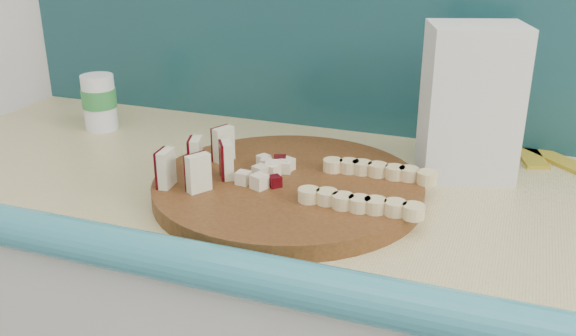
# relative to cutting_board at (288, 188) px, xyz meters

# --- Properties ---
(backsplash) EXTENTS (2.20, 0.02, 0.50)m
(backsplash) POSITION_rel_cutting_board_xyz_m (0.37, 0.35, 0.24)
(backsplash) COLOR teal
(backsplash) RESTS_ON kitchen_counter
(cutting_board) EXTENTS (0.43, 0.43, 0.03)m
(cutting_board) POSITION_rel_cutting_board_xyz_m (0.00, 0.00, 0.00)
(cutting_board) COLOR #41240E
(cutting_board) RESTS_ON kitchen_counter
(apple_wedges) EXTENTS (0.09, 0.16, 0.06)m
(apple_wedges) POSITION_rel_cutting_board_xyz_m (-0.13, -0.04, 0.04)
(apple_wedges) COLOR beige
(apple_wedges) RESTS_ON cutting_board
(apple_chunks) EXTENTS (0.07, 0.07, 0.02)m
(apple_chunks) POSITION_rel_cutting_board_xyz_m (-0.03, -0.00, 0.02)
(apple_chunks) COLOR #F5E4C4
(apple_chunks) RESTS_ON cutting_board
(banana_slices) EXTENTS (0.19, 0.16, 0.02)m
(banana_slices) POSITION_rel_cutting_board_xyz_m (0.13, 0.00, 0.02)
(banana_slices) COLOR beige
(banana_slices) RESTS_ON cutting_board
(flour_bag) EXTENTS (0.17, 0.15, 0.25)m
(flour_bag) POSITION_rel_cutting_board_xyz_m (0.25, 0.18, 0.11)
(flour_bag) COLOR silver
(flour_bag) RESTS_ON kitchen_counter
(canister) EXTENTS (0.07, 0.07, 0.11)m
(canister) POSITION_rel_cutting_board_xyz_m (-0.47, 0.17, 0.05)
(canister) COLOR white
(canister) RESTS_ON kitchen_counter
(banana_peel) EXTENTS (0.25, 0.20, 0.01)m
(banana_peel) POSITION_rel_cutting_board_xyz_m (0.34, 0.32, -0.01)
(banana_peel) COLOR gold
(banana_peel) RESTS_ON kitchen_counter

